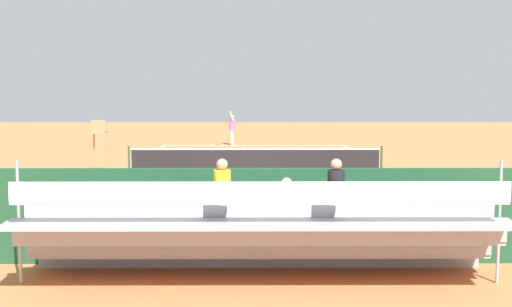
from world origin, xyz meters
name	(u,v)px	position (x,y,z in m)	size (l,w,h in m)	color
ground_plane	(255,172)	(0.00, 0.00, 0.00)	(60.00, 60.00, 0.00)	#D17542
court_line_markings	(255,172)	(0.00, -0.04, 0.00)	(10.10, 22.20, 0.01)	white
tennis_net	(255,160)	(0.00, 0.00, 0.50)	(10.30, 0.10, 1.07)	black
backdrop_wall	(259,216)	(0.00, 14.00, 1.00)	(18.00, 0.16, 2.00)	#1E4C2D
bleacher_stand	(262,234)	(-0.06, 15.35, 0.92)	(9.06, 2.40, 2.48)	#9EA0A5
umpire_chair	(99,141)	(6.20, 0.34, 1.31)	(0.67, 0.67, 2.14)	#A88456
courtside_bench	(413,229)	(-3.39, 13.27, 0.56)	(1.80, 0.40, 0.93)	#234C2D
equipment_bag	(340,247)	(-1.79, 13.40, 0.18)	(0.90, 0.36, 0.36)	black
tennis_player	(232,127)	(1.24, -11.02, 1.02)	(0.41, 0.55, 1.93)	white
tennis_racket	(213,145)	(2.31, -11.19, 0.01)	(0.57, 0.44, 0.03)	black
tennis_ball_near	(244,146)	(0.57, -10.05, 0.03)	(0.07, 0.07, 0.07)	#CCDB33
tennis_ball_far	(219,149)	(1.89, -8.60, 0.03)	(0.07, 0.07, 0.07)	#CCDB33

